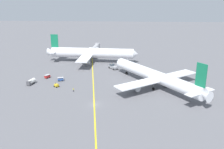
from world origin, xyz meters
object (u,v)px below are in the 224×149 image
object	(u,v)px
gse_fuel_bowser_stubby	(31,82)
pushback_tug	(113,67)
airliner_being_pushed	(155,76)
ground_crew_marshaller_foreground	(73,90)
gse_baggage_cart_near_cluster	(47,76)
jet_bridge	(95,48)
gse_gpu_cart_small	(56,85)
airliner_at_gate_left	(92,53)
gse_baggage_cart_trailing	(61,79)

from	to	relation	value
gse_fuel_bowser_stubby	pushback_tug	bearing A→B (deg)	37.14
airliner_being_pushed	ground_crew_marshaller_foreground	distance (m)	35.92
gse_fuel_bowser_stubby	gse_baggage_cart_near_cluster	bearing A→B (deg)	63.31
jet_bridge	ground_crew_marshaller_foreground	bearing A→B (deg)	-90.52
gse_gpu_cart_small	airliner_at_gate_left	bearing A→B (deg)	77.03
pushback_tug	jet_bridge	size ratio (longest dim) A/B	0.35
gse_gpu_cart_small	gse_fuel_bowser_stubby	bearing A→B (deg)	168.31
airliner_being_pushed	pushback_tug	size ratio (longest dim) A/B	6.11
gse_gpu_cart_small	jet_bridge	xyz separation A→B (m)	(9.23, 64.33, 3.41)
gse_baggage_cart_near_cluster	ground_crew_marshaller_foreground	bearing A→B (deg)	-45.99
gse_baggage_cart_near_cluster	airliner_at_gate_left	bearing A→B (deg)	60.50
gse_baggage_cart_trailing	gse_baggage_cart_near_cluster	bearing A→B (deg)	153.34
airliner_being_pushed	jet_bridge	bearing A→B (deg)	119.07
airliner_at_gate_left	jet_bridge	bearing A→B (deg)	91.88
airliner_being_pushed	gse_gpu_cart_small	size ratio (longest dim) A/B	18.57
jet_bridge	gse_baggage_cart_trailing	bearing A→B (deg)	-99.59
pushback_tug	ground_crew_marshaller_foreground	bearing A→B (deg)	-113.16
gse_fuel_bowser_stubby	gse_baggage_cart_trailing	xyz separation A→B (m)	(12.15, 5.53, -0.47)
airliner_being_pushed	gse_baggage_cart_near_cluster	world-z (taller)	airliner_being_pushed
gse_baggage_cart_trailing	jet_bridge	bearing A→B (deg)	80.41
gse_gpu_cart_small	ground_crew_marshaller_foreground	size ratio (longest dim) A/B	1.65
airliner_being_pushed	gse_fuel_bowser_stubby	world-z (taller)	airliner_being_pushed
airliner_being_pushed	pushback_tug	world-z (taller)	airliner_being_pushed
pushback_tug	gse_baggage_cart_trailing	world-z (taller)	pushback_tug
gse_baggage_cart_trailing	pushback_tug	bearing A→B (deg)	42.36
pushback_tug	ground_crew_marshaller_foreground	xyz separation A→B (m)	(-14.90, -34.84, -0.36)
gse_gpu_cart_small	airliner_being_pushed	bearing A→B (deg)	3.77
airliner_being_pushed	ground_crew_marshaller_foreground	bearing A→B (deg)	-167.17
pushback_tug	jet_bridge	distance (m)	37.52
gse_baggage_cart_trailing	ground_crew_marshaller_foreground	world-z (taller)	gse_baggage_cart_trailing
pushback_tug	jet_bridge	bearing A→B (deg)	112.44
jet_bridge	airliner_at_gate_left	bearing A→B (deg)	-88.12
airliner_being_pushed	gse_baggage_cart_trailing	world-z (taller)	airliner_being_pushed
gse_gpu_cart_small	gse_baggage_cart_trailing	distance (m)	8.10
airliner_at_gate_left	ground_crew_marshaller_foreground	distance (m)	48.42
gse_baggage_cart_trailing	ground_crew_marshaller_foreground	bearing A→B (deg)	-56.04
jet_bridge	gse_gpu_cart_small	bearing A→B (deg)	-98.16
airliner_being_pushed	gse_baggage_cart_near_cluster	distance (m)	52.09
airliner_at_gate_left	pushback_tug	distance (m)	19.54
ground_crew_marshaller_foreground	gse_baggage_cart_trailing	bearing A→B (deg)	123.96
gse_fuel_bowser_stubby	jet_bridge	bearing A→B (deg)	70.69
airliner_at_gate_left	gse_baggage_cart_near_cluster	xyz separation A→B (m)	(-17.67, -31.24, -4.78)
airliner_being_pushed	gse_baggage_cart_trailing	bearing A→B (deg)	173.16
pushback_tug	gse_gpu_cart_small	xyz separation A→B (m)	(-23.50, -29.77, -0.39)
pushback_tug	gse_baggage_cart_trailing	bearing A→B (deg)	-137.64
gse_baggage_cart_near_cluster	jet_bridge	xyz separation A→B (m)	(16.97, 52.48, 3.35)
airliner_being_pushed	gse_baggage_cart_near_cluster	xyz separation A→B (m)	(-51.15, 8.99, -3.97)
airliner_at_gate_left	gse_fuel_bowser_stubby	world-z (taller)	airliner_at_gate_left
pushback_tug	gse_fuel_bowser_stubby	world-z (taller)	pushback_tug
gse_fuel_bowser_stubby	ground_crew_marshaller_foreground	bearing A→B (deg)	-19.98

